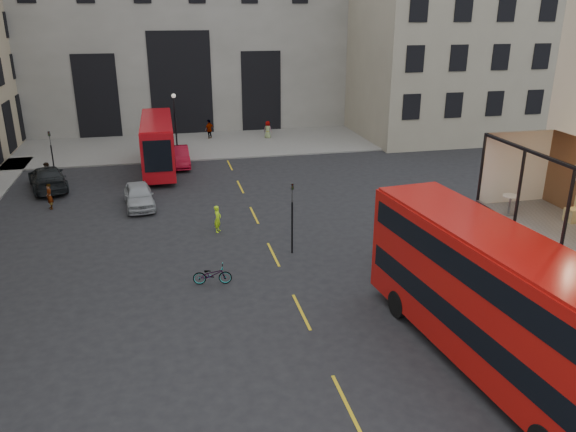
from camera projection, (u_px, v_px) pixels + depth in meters
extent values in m
plane|color=black|center=(404.00, 395.00, 18.53)|extent=(140.00, 140.00, 0.00)
cube|color=black|center=(546.00, 325.00, 18.86)|extent=(0.08, 9.20, 3.00)
cube|color=beige|center=(515.00, 167.00, 22.34)|extent=(3.00, 0.04, 2.90)
cube|color=slate|center=(560.00, 251.00, 17.93)|extent=(0.12, 10.00, 0.18)
cube|color=black|center=(575.00, 168.00, 16.97)|extent=(0.12, 10.00, 0.10)
cube|color=#9B9790|center=(176.00, 39.00, 58.25)|extent=(34.00, 10.00, 18.00)
cube|color=black|center=(181.00, 84.00, 55.03)|extent=(6.00, 0.12, 10.00)
cube|color=black|center=(97.00, 97.00, 53.73)|extent=(4.00, 0.12, 8.00)
cube|color=black|center=(261.00, 92.00, 57.03)|extent=(4.00, 0.12, 8.00)
cube|color=#9E9680|center=(434.00, 29.00, 55.75)|extent=(16.00, 18.00, 20.00)
cube|color=slate|center=(176.00, 145.00, 52.01)|extent=(40.00, 12.00, 0.12)
cylinder|color=black|center=(292.00, 228.00, 28.81)|extent=(0.10, 0.10, 2.80)
imported|color=black|center=(292.00, 193.00, 28.15)|extent=(0.16, 0.20, 1.00)
cylinder|color=black|center=(54.00, 164.00, 40.54)|extent=(0.10, 0.10, 2.80)
imported|color=black|center=(50.00, 138.00, 39.88)|extent=(0.16, 0.20, 1.00)
cylinder|color=black|center=(176.00, 127.00, 47.50)|extent=(0.14, 0.14, 5.00)
cylinder|color=black|center=(178.00, 153.00, 48.29)|extent=(0.36, 0.36, 0.50)
sphere|color=silver|center=(174.00, 96.00, 46.58)|extent=(0.36, 0.36, 0.36)
cube|color=#A40F0B|center=(493.00, 299.00, 19.20)|extent=(4.12, 12.68, 4.41)
cube|color=black|center=(491.00, 315.00, 19.42)|extent=(4.09, 12.00, 0.91)
cube|color=black|center=(498.00, 263.00, 18.73)|extent=(4.09, 12.00, 0.91)
cube|color=#A40F0B|center=(502.00, 238.00, 18.42)|extent=(3.98, 12.42, 0.14)
cylinder|color=black|center=(398.00, 304.00, 23.08)|extent=(0.43, 1.16, 1.13)
cylinder|color=black|center=(452.00, 294.00, 23.86)|extent=(0.43, 1.16, 1.13)
cube|color=#AC0C12|center=(158.00, 143.00, 43.42)|extent=(2.38, 10.20, 3.61)
cube|color=black|center=(158.00, 150.00, 43.60)|extent=(2.42, 9.64, 0.74)
cube|color=black|center=(157.00, 129.00, 43.03)|extent=(2.42, 9.64, 0.74)
cube|color=#AC0C12|center=(156.00, 120.00, 42.78)|extent=(2.29, 9.99, 0.11)
cylinder|color=black|center=(147.00, 155.00, 46.79)|extent=(0.27, 0.93, 0.93)
cylinder|color=black|center=(172.00, 154.00, 47.21)|extent=(0.27, 0.93, 0.93)
cylinder|color=black|center=(145.00, 178.00, 40.55)|extent=(0.27, 0.93, 0.93)
cylinder|color=black|center=(174.00, 176.00, 40.96)|extent=(0.27, 0.93, 0.93)
imported|color=#9EA1A6|center=(139.00, 196.00, 35.82)|extent=(2.19, 4.54, 1.50)
imported|color=maroon|center=(178.00, 157.00, 45.10)|extent=(1.75, 4.73, 1.55)
imported|color=black|center=(48.00, 178.00, 39.32)|extent=(3.64, 5.95, 1.61)
imported|color=gray|center=(212.00, 275.00, 25.85)|extent=(1.86, 0.88, 0.94)
imported|color=#B6F219|center=(218.00, 219.00, 31.79)|extent=(0.57, 0.67, 1.56)
imported|color=gray|center=(48.00, 176.00, 39.44)|extent=(1.07, 0.92, 1.87)
imported|color=gray|center=(146.00, 167.00, 42.18)|extent=(1.12, 1.14, 1.57)
imported|color=gray|center=(209.00, 130.00, 54.21)|extent=(1.17, 1.09, 1.93)
imported|color=gray|center=(268.00, 130.00, 54.54)|extent=(1.01, 0.96, 1.74)
imported|color=gray|center=(49.00, 197.00, 35.41)|extent=(0.61, 0.71, 1.65)
cylinder|color=beige|center=(511.00, 196.00, 21.19)|extent=(0.61, 0.61, 0.04)
cylinder|color=slate|center=(510.00, 205.00, 21.32)|extent=(0.08, 0.08, 0.71)
cylinder|color=slate|center=(508.00, 214.00, 21.45)|extent=(0.45, 0.45, 0.03)
cube|color=#CDB976|center=(572.00, 215.00, 20.62)|extent=(0.48, 0.48, 0.50)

